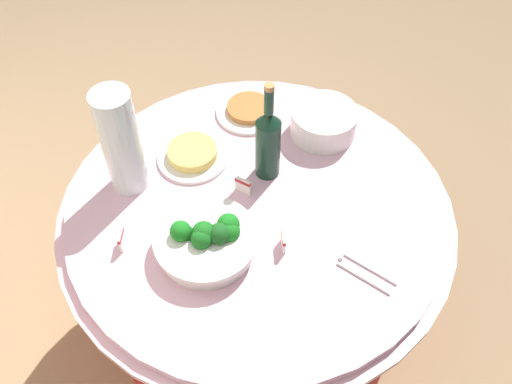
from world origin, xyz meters
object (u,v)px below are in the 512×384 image
at_px(wine_bottle, 268,142).
at_px(plate_stack, 324,122).
at_px(label_placard_mid, 121,239).
at_px(serving_tongs, 364,272).
at_px(food_plate_peanuts, 249,110).
at_px(label_placard_rear, 285,240).
at_px(decorative_fruit_vase, 122,144).
at_px(food_plate_noodles, 193,154).
at_px(broccoli_bowl, 207,240).
at_px(label_placard_front, 243,185).

bearing_deg(wine_bottle, plate_stack, -72.42).
distance_m(plate_stack, label_placard_mid, 0.72).
distance_m(serving_tongs, food_plate_peanuts, 0.69).
distance_m(plate_stack, food_plate_peanuts, 0.26).
bearing_deg(label_placard_rear, decorative_fruit_vase, 37.13).
bearing_deg(food_plate_noodles, food_plate_peanuts, -65.64).
relative_size(broccoli_bowl, label_placard_front, 5.09).
distance_m(decorative_fruit_vase, food_plate_peanuts, 0.49).
distance_m(serving_tongs, label_placard_rear, 0.23).
relative_size(plate_stack, decorative_fruit_vase, 0.62).
xyz_separation_m(serving_tongs, food_plate_noodles, (0.58, 0.25, 0.01)).
height_order(food_plate_noodles, label_placard_front, label_placard_front).
distance_m(broccoli_bowl, decorative_fruit_vase, 0.36).
xyz_separation_m(wine_bottle, label_placard_rear, (-0.26, 0.08, -0.10)).
height_order(food_plate_peanuts, label_placard_front, label_placard_front).
xyz_separation_m(food_plate_noodles, label_placard_front, (-0.19, -0.08, 0.01)).
relative_size(wine_bottle, food_plate_noodles, 1.53).
distance_m(food_plate_peanuts, label_placard_mid, 0.63).
xyz_separation_m(wine_bottle, serving_tongs, (-0.43, -0.07, -0.12)).
distance_m(plate_stack, decorative_fruit_vase, 0.63).
height_order(serving_tongs, label_placard_rear, label_placard_rear).
relative_size(wine_bottle, decorative_fruit_vase, 0.99).
relative_size(plate_stack, label_placard_mid, 3.82).
relative_size(label_placard_mid, label_placard_rear, 1.00).
xyz_separation_m(broccoli_bowl, label_placard_rear, (-0.08, -0.19, -0.01)).
relative_size(broccoli_bowl, decorative_fruit_vase, 0.82).
distance_m(decorative_fruit_vase, label_placard_rear, 0.52).
bearing_deg(food_plate_noodles, label_placard_rear, -166.03).
bearing_deg(broccoli_bowl, decorative_fruit_vase, 19.53).
bearing_deg(food_plate_noodles, label_placard_mid, 126.96).
distance_m(serving_tongs, label_placard_mid, 0.65).
bearing_deg(wine_bottle, label_placard_mid, 98.44).
xyz_separation_m(serving_tongs, food_plate_peanuts, (0.69, 0.01, 0.01)).
bearing_deg(label_placard_front, broccoli_bowl, 129.84).
height_order(decorative_fruit_vase, label_placard_front, decorative_fruit_vase).
height_order(plate_stack, wine_bottle, wine_bottle).
xyz_separation_m(plate_stack, food_plate_noodles, (0.07, 0.42, -0.03)).
distance_m(food_plate_peanuts, label_placard_front, 0.34).
bearing_deg(serving_tongs, food_plate_noodles, 23.56).
relative_size(decorative_fruit_vase, food_plate_noodles, 1.55).
bearing_deg(plate_stack, label_placard_rear, 137.07).
bearing_deg(serving_tongs, label_placard_mid, 56.46).
relative_size(food_plate_peanuts, label_placard_front, 4.00).
height_order(wine_bottle, label_placard_mid, wine_bottle).
bearing_deg(food_plate_noodles, serving_tongs, -156.44).
relative_size(broccoli_bowl, food_plate_noodles, 1.27).
relative_size(decorative_fruit_vase, label_placard_mid, 6.18).
xyz_separation_m(broccoli_bowl, decorative_fruit_vase, (0.32, 0.11, 0.12)).
bearing_deg(label_placard_front, wine_bottle, -67.91).
bearing_deg(label_placard_front, food_plate_peanuts, -28.33).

